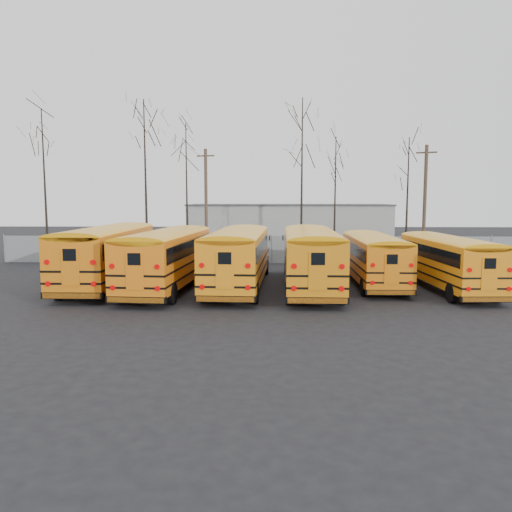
{
  "coord_description": "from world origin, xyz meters",
  "views": [
    {
      "loc": [
        -0.21,
        -24.59,
        4.74
      ],
      "look_at": [
        -0.92,
        2.67,
        1.6
      ],
      "focal_mm": 35.0,
      "sensor_mm": 36.0,
      "label": 1
    }
  ],
  "objects_px": {
    "bus_e": "(373,255)",
    "utility_pole_left": "(206,200)",
    "utility_pole_right": "(425,200)",
    "bus_a": "(108,250)",
    "bus_b": "(168,254)",
    "bus_c": "(238,253)",
    "bus_f": "(447,258)",
    "bus_d": "(311,254)"
  },
  "relations": [
    {
      "from": "bus_d",
      "to": "utility_pole_left",
      "type": "height_order",
      "value": "utility_pole_left"
    },
    {
      "from": "bus_e",
      "to": "utility_pole_right",
      "type": "height_order",
      "value": "utility_pole_right"
    },
    {
      "from": "bus_b",
      "to": "bus_e",
      "type": "distance_m",
      "value": 11.13
    },
    {
      "from": "bus_e",
      "to": "utility_pole_left",
      "type": "bearing_deg",
      "value": 125.68
    },
    {
      "from": "bus_b",
      "to": "bus_d",
      "type": "distance_m",
      "value": 7.43
    },
    {
      "from": "utility_pole_left",
      "to": "utility_pole_right",
      "type": "bearing_deg",
      "value": 4.72
    },
    {
      "from": "bus_b",
      "to": "bus_f",
      "type": "distance_m",
      "value": 14.51
    },
    {
      "from": "bus_b",
      "to": "utility_pole_left",
      "type": "xyz_separation_m",
      "value": [
        -0.23,
        17.87,
        2.76
      ]
    },
    {
      "from": "bus_a",
      "to": "bus_d",
      "type": "xyz_separation_m",
      "value": [
        10.89,
        -0.86,
        -0.05
      ]
    },
    {
      "from": "bus_a",
      "to": "utility_pole_left",
      "type": "relative_size",
      "value": 1.32
    },
    {
      "from": "bus_d",
      "to": "utility_pole_right",
      "type": "xyz_separation_m",
      "value": [
        10.24,
        14.47,
        2.7
      ]
    },
    {
      "from": "bus_b",
      "to": "bus_d",
      "type": "xyz_separation_m",
      "value": [
        7.43,
        0.12,
        0.03
      ]
    },
    {
      "from": "bus_b",
      "to": "bus_c",
      "type": "xyz_separation_m",
      "value": [
        3.64,
        0.33,
        0.01
      ]
    },
    {
      "from": "bus_a",
      "to": "bus_b",
      "type": "bearing_deg",
      "value": -15.85
    },
    {
      "from": "bus_d",
      "to": "bus_e",
      "type": "bearing_deg",
      "value": 25.44
    },
    {
      "from": "utility_pole_left",
      "to": "bus_c",
      "type": "bearing_deg",
      "value": -62.45
    },
    {
      "from": "bus_a",
      "to": "bus_b",
      "type": "relative_size",
      "value": 1.03
    },
    {
      "from": "bus_e",
      "to": "utility_pole_left",
      "type": "height_order",
      "value": "utility_pole_left"
    },
    {
      "from": "bus_c",
      "to": "bus_e",
      "type": "height_order",
      "value": "bus_c"
    },
    {
      "from": "bus_b",
      "to": "utility_pole_right",
      "type": "bearing_deg",
      "value": 44.17
    },
    {
      "from": "bus_a",
      "to": "utility_pole_right",
      "type": "height_order",
      "value": "utility_pole_right"
    },
    {
      "from": "bus_a",
      "to": "bus_d",
      "type": "height_order",
      "value": "bus_a"
    },
    {
      "from": "bus_c",
      "to": "utility_pole_right",
      "type": "distance_m",
      "value": 20.19
    },
    {
      "from": "bus_c",
      "to": "utility_pole_left",
      "type": "relative_size",
      "value": 1.29
    },
    {
      "from": "bus_d",
      "to": "bus_f",
      "type": "distance_m",
      "value": 7.08
    },
    {
      "from": "bus_d",
      "to": "bus_e",
      "type": "distance_m",
      "value": 3.91
    },
    {
      "from": "bus_f",
      "to": "utility_pole_right",
      "type": "distance_m",
      "value": 14.99
    },
    {
      "from": "bus_e",
      "to": "utility_pole_right",
      "type": "distance_m",
      "value": 14.8
    },
    {
      "from": "bus_b",
      "to": "bus_e",
      "type": "xyz_separation_m",
      "value": [
        10.99,
        1.71,
        -0.21
      ]
    },
    {
      "from": "bus_b",
      "to": "utility_pole_left",
      "type": "distance_m",
      "value": 18.09
    },
    {
      "from": "bus_a",
      "to": "bus_e",
      "type": "xyz_separation_m",
      "value": [
        14.45,
        0.73,
        -0.28
      ]
    },
    {
      "from": "bus_a",
      "to": "bus_d",
      "type": "bearing_deg",
      "value": -4.52
    },
    {
      "from": "bus_a",
      "to": "bus_f",
      "type": "bearing_deg",
      "value": -2.39
    },
    {
      "from": "bus_b",
      "to": "utility_pole_right",
      "type": "distance_m",
      "value": 23.08
    },
    {
      "from": "utility_pole_left",
      "to": "bus_d",
      "type": "bearing_deg",
      "value": -51.55
    },
    {
      "from": "utility_pole_right",
      "to": "bus_c",
      "type": "bearing_deg",
      "value": -112.15
    },
    {
      "from": "bus_d",
      "to": "utility_pole_left",
      "type": "distance_m",
      "value": 19.53
    },
    {
      "from": "bus_d",
      "to": "bus_c",
      "type": "bearing_deg",
      "value": 178.36
    },
    {
      "from": "utility_pole_right",
      "to": "bus_e",
      "type": "bearing_deg",
      "value": -95.02
    },
    {
      "from": "bus_d",
      "to": "bus_f",
      "type": "xyz_separation_m",
      "value": [
        7.08,
        0.11,
        -0.22
      ]
    },
    {
      "from": "bus_c",
      "to": "bus_b",
      "type": "bearing_deg",
      "value": -172.0
    },
    {
      "from": "bus_d",
      "to": "utility_pole_right",
      "type": "height_order",
      "value": "utility_pole_right"
    }
  ]
}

